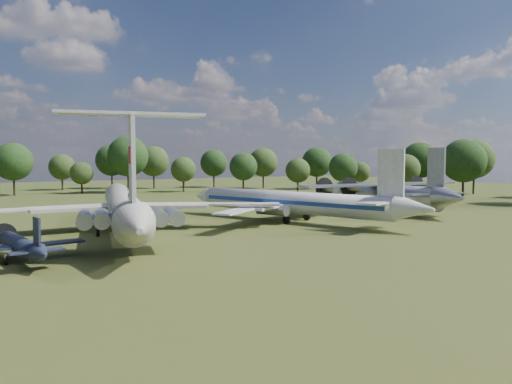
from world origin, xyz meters
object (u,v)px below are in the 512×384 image
tu104_jet (291,207)px  small_prop_west (22,250)px  an12_transport (384,197)px  person_on_il62 (130,192)px  il62_airliner (123,212)px

tu104_jet → small_prop_west: 39.20m
small_prop_west → tu104_jet: bearing=7.9°
small_prop_west → an12_transport: bearing=5.5°
tu104_jet → person_on_il62: (-27.77, -12.80, 3.87)m
person_on_il62 → tu104_jet: bearing=-140.5°
an12_transport → small_prop_west: (-60.50, -15.69, -1.26)m
il62_airliner → tu104_jet: size_ratio=1.20×
tu104_jet → an12_transport: 23.42m
small_prop_west → person_on_il62: size_ratio=9.60×
an12_transport → small_prop_west: bearing=-161.1°
il62_airliner → small_prop_west: il62_airliner is taller
an12_transport → person_on_il62: (-50.79, -17.07, 3.71)m
person_on_il62 → il62_airliner: bearing=-87.7°
il62_airliner → tu104_jet: 24.62m
tu104_jet → an12_transport: (23.02, 4.27, 0.16)m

